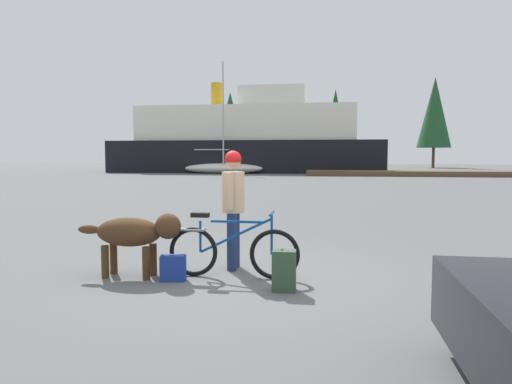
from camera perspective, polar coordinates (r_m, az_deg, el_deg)
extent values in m
plane|color=#595B5B|center=(6.35, -0.58, -10.37)|extent=(160.00, 160.00, 0.00)
torus|color=black|center=(6.22, 2.26, -7.54)|extent=(0.66, 0.06, 0.66)
torus|color=black|center=(6.44, -7.57, -7.16)|extent=(0.66, 0.06, 0.66)
cube|color=navy|center=(6.23, -2.31, -3.61)|extent=(0.70, 0.03, 0.03)
cube|color=navy|center=(6.26, -2.48, -5.28)|extent=(0.95, 0.03, 0.49)
cylinder|color=navy|center=(6.37, -6.73, -5.36)|extent=(0.03, 0.03, 0.42)
cylinder|color=navy|center=(6.18, 1.90, -5.17)|extent=(0.03, 0.03, 0.52)
cube|color=black|center=(6.33, -6.75, -2.77)|extent=(0.24, 0.10, 0.06)
cylinder|color=navy|center=(6.14, 1.91, -2.59)|extent=(0.03, 0.44, 0.03)
cube|color=slate|center=(6.39, -7.77, -4.52)|extent=(0.36, 0.14, 0.02)
cylinder|color=navy|center=(6.90, -2.56, -5.71)|extent=(0.14, 0.14, 0.81)
cylinder|color=navy|center=(6.69, -2.94, -6.04)|extent=(0.14, 0.14, 0.81)
cylinder|color=#D8B28C|center=(6.70, -2.77, -0.02)|extent=(0.32, 0.32, 0.58)
cylinder|color=#D8B28C|center=(6.92, -2.40, 0.40)|extent=(0.09, 0.09, 0.51)
cylinder|color=#D8B28C|center=(6.49, -3.16, 0.13)|extent=(0.09, 0.09, 0.51)
sphere|color=tan|center=(6.68, -2.78, 3.73)|extent=(0.22, 0.22, 0.22)
sphere|color=red|center=(6.68, -2.78, 3.99)|extent=(0.24, 0.24, 0.24)
ellipsoid|color=#472D19|center=(6.54, -15.08, -4.68)|extent=(0.89, 0.45, 0.38)
sphere|color=#472D19|center=(6.33, -10.57, -4.08)|extent=(0.34, 0.34, 0.34)
ellipsoid|color=#472D19|center=(6.79, -19.47, -4.28)|extent=(0.32, 0.12, 0.12)
cylinder|color=#472D19|center=(6.62, -12.29, -7.93)|extent=(0.10, 0.10, 0.43)
cylinder|color=#472D19|center=(6.39, -13.11, -8.38)|extent=(0.10, 0.10, 0.43)
cylinder|color=#472D19|center=(6.84, -16.80, -7.61)|extent=(0.10, 0.10, 0.43)
cylinder|color=#472D19|center=(6.63, -17.74, -8.03)|extent=(0.10, 0.10, 0.43)
cube|color=#334C33|center=(5.74, 3.41, -9.45)|extent=(0.28, 0.20, 0.49)
cube|color=navy|center=(6.29, -9.97, -9.03)|extent=(0.34, 0.23, 0.33)
cube|color=brown|center=(38.57, 18.91, 2.12)|extent=(17.03, 2.69, 0.40)
cube|color=black|center=(45.55, -1.02, 4.28)|extent=(25.21, 8.06, 2.94)
cube|color=silver|center=(45.64, -1.02, 8.14)|extent=(20.17, 6.77, 3.20)
cube|color=silver|center=(45.50, 2.17, 11.31)|extent=(6.05, 4.83, 1.80)
cylinder|color=#BF8C19|center=(46.52, -4.78, 11.52)|extent=(1.10, 1.10, 2.40)
ellipsoid|color=silver|center=(41.68, -3.95, 2.86)|extent=(6.99, 1.96, 0.90)
cylinder|color=#B2B2B7|center=(41.82, -3.98, 9.51)|extent=(0.14, 0.14, 8.79)
cylinder|color=#B2B2B7|center=(41.91, -5.36, 5.11)|extent=(3.14, 0.10, 0.10)
cylinder|color=#4C331E|center=(63.59, -3.10, 4.11)|extent=(0.42, 0.42, 2.43)
cone|color=#1E4C28|center=(63.75, -3.12, 8.59)|extent=(3.85, 3.85, 7.55)
cylinder|color=#4C331E|center=(61.42, 9.49, 4.33)|extent=(0.37, 0.37, 3.05)
cone|color=#19471E|center=(61.61, 9.55, 8.95)|extent=(2.85, 2.85, 6.88)
cylinder|color=#4C331E|center=(64.82, 20.59, 3.90)|extent=(0.36, 0.36, 2.58)
cone|color=#1E4C28|center=(65.04, 20.73, 8.97)|extent=(4.23, 4.23, 8.91)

